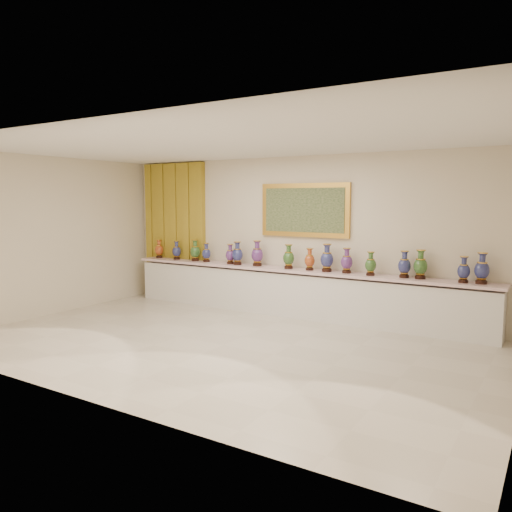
{
  "coord_description": "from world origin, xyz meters",
  "views": [
    {
      "loc": [
        4.28,
        -5.97,
        2.17
      ],
      "look_at": [
        -0.46,
        1.7,
        1.17
      ],
      "focal_mm": 35.0,
      "sensor_mm": 36.0,
      "label": 1
    }
  ],
  "objects_px": {
    "vase_1": "(177,251)",
    "vase_2": "(195,251)",
    "counter": "(293,293)",
    "vase_0": "(159,250)"
  },
  "relations": [
    {
      "from": "counter",
      "to": "vase_2",
      "type": "bearing_deg",
      "value": -179.58
    },
    {
      "from": "vase_1",
      "to": "vase_2",
      "type": "relative_size",
      "value": 0.9
    },
    {
      "from": "counter",
      "to": "vase_0",
      "type": "relative_size",
      "value": 17.86
    },
    {
      "from": "counter",
      "to": "vase_2",
      "type": "relative_size",
      "value": 16.12
    },
    {
      "from": "counter",
      "to": "vase_1",
      "type": "xyz_separation_m",
      "value": [
        -2.83,
        -0.01,
        0.65
      ]
    },
    {
      "from": "vase_1",
      "to": "vase_2",
      "type": "distance_m",
      "value": 0.52
    },
    {
      "from": "counter",
      "to": "vase_0",
      "type": "distance_m",
      "value": 3.43
    },
    {
      "from": "counter",
      "to": "vase_1",
      "type": "height_order",
      "value": "vase_1"
    },
    {
      "from": "counter",
      "to": "vase_0",
      "type": "height_order",
      "value": "vase_0"
    },
    {
      "from": "vase_2",
      "to": "vase_1",
      "type": "bearing_deg",
      "value": 179.28
    }
  ]
}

